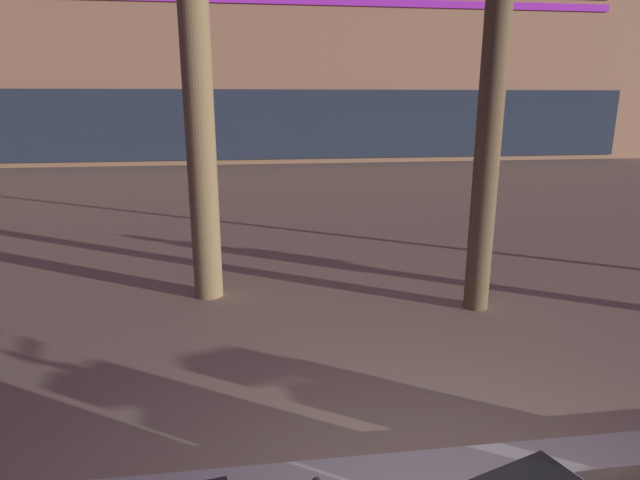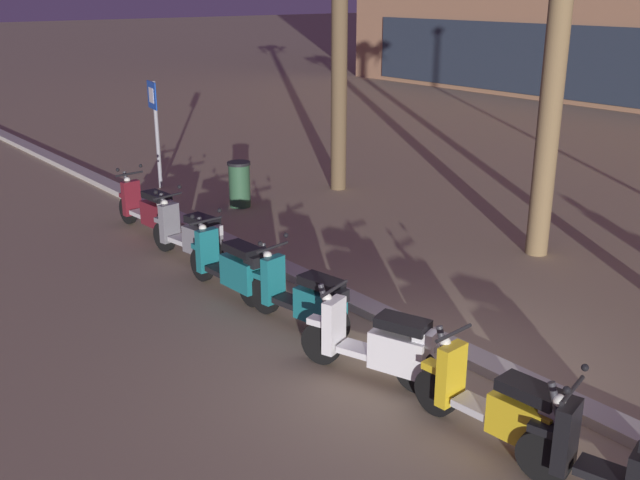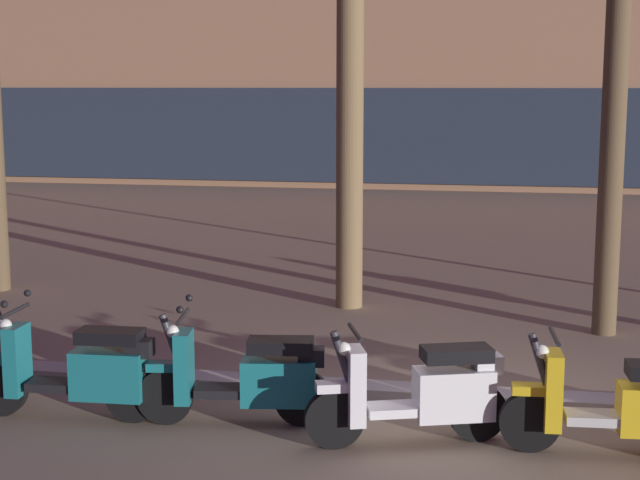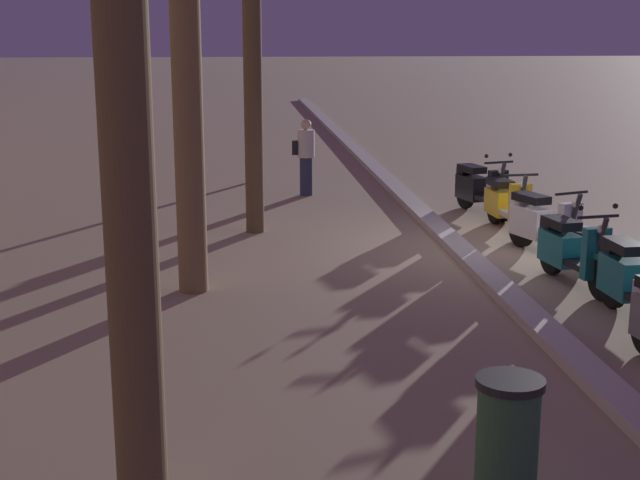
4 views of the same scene
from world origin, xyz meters
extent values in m
plane|color=#9E896B|center=(0.00, 0.00, 0.00)|extent=(200.00, 200.00, 0.00)
cube|color=#BCB7AD|center=(0.00, 0.51, 0.06)|extent=(60.00, 0.36, 0.12)
cylinder|color=black|center=(-7.71, -0.30, 0.26)|extent=(0.53, 0.13, 0.52)
cylinder|color=black|center=(-6.39, -0.21, 0.26)|extent=(0.53, 0.13, 0.52)
cube|color=silver|center=(-7.10, -0.26, 0.32)|extent=(0.62, 0.32, 0.08)
cube|color=maroon|center=(-6.61, -0.23, 0.43)|extent=(0.70, 0.36, 0.44)
cube|color=black|center=(-6.59, -0.23, 0.78)|extent=(0.62, 0.34, 0.12)
cube|color=maroon|center=(-7.53, -0.29, 0.55)|extent=(0.16, 0.35, 0.66)
cube|color=maroon|center=(-7.71, -0.30, 0.55)|extent=(0.33, 0.18, 0.08)
cylinder|color=#333338|center=(-7.61, -0.30, 0.70)|extent=(0.29, 0.09, 0.69)
cylinder|color=black|center=(-7.53, -0.29, 1.02)|extent=(0.08, 0.56, 0.04)
sphere|color=white|center=(-7.63, -0.30, 0.88)|extent=(0.12, 0.12, 0.12)
cube|color=silver|center=(-6.31, -0.21, 0.68)|extent=(0.25, 0.22, 0.16)
sphere|color=black|center=(-7.50, -0.53, 1.14)|extent=(0.07, 0.07, 0.07)
sphere|color=black|center=(-7.53, -0.05, 1.14)|extent=(0.07, 0.07, 0.07)
cylinder|color=black|center=(-5.84, -0.50, 0.26)|extent=(0.53, 0.17, 0.52)
cylinder|color=black|center=(-4.57, -0.32, 0.26)|extent=(0.53, 0.17, 0.52)
cube|color=silver|center=(-5.25, -0.42, 0.32)|extent=(0.63, 0.36, 0.08)
cube|color=slate|center=(-4.78, -0.35, 0.43)|extent=(0.72, 0.41, 0.44)
cube|color=black|center=(-4.77, -0.35, 0.79)|extent=(0.64, 0.38, 0.12)
cube|color=slate|center=(-5.67, -0.48, 0.55)|extent=(0.19, 0.36, 0.66)
cube|color=slate|center=(-5.84, -0.50, 0.55)|extent=(0.34, 0.20, 0.08)
cylinder|color=#333338|center=(-5.74, -0.49, 0.70)|extent=(0.29, 0.11, 0.69)
cylinder|color=black|center=(-5.67, -0.48, 1.02)|extent=(0.12, 0.56, 0.04)
sphere|color=white|center=(-5.76, -0.49, 0.88)|extent=(0.12, 0.12, 0.12)
cube|color=silver|center=(-4.49, -0.31, 0.69)|extent=(0.27, 0.23, 0.16)
sphere|color=black|center=(-5.61, -0.71, 1.14)|extent=(0.07, 0.07, 0.07)
sphere|color=black|center=(-5.68, -0.24, 1.14)|extent=(0.07, 0.07, 0.07)
cylinder|color=black|center=(-4.24, -0.70, 0.26)|extent=(0.52, 0.12, 0.52)
cylinder|color=black|center=(-2.94, -0.64, 0.26)|extent=(0.52, 0.12, 0.52)
cube|color=black|center=(-3.64, -0.67, 0.32)|extent=(0.61, 0.31, 0.08)
cube|color=#197075|center=(-3.16, -0.65, 0.45)|extent=(0.69, 0.35, 0.46)
cube|color=black|center=(-3.14, -0.65, 0.81)|extent=(0.61, 0.33, 0.12)
cube|color=#197075|center=(-4.06, -0.69, 0.55)|extent=(0.15, 0.35, 0.66)
cube|color=#197075|center=(-4.24, -0.70, 0.55)|extent=(0.33, 0.17, 0.08)
cylinder|color=#333338|center=(-4.14, -0.69, 0.70)|extent=(0.29, 0.08, 0.69)
cylinder|color=black|center=(-4.06, -0.69, 1.02)|extent=(0.06, 0.56, 0.04)
sphere|color=white|center=(-4.16, -0.69, 0.88)|extent=(0.12, 0.12, 0.12)
cube|color=black|center=(-2.86, -0.64, 0.71)|extent=(0.25, 0.21, 0.16)
sphere|color=black|center=(-4.03, -0.93, 1.14)|extent=(0.07, 0.07, 0.07)
sphere|color=black|center=(-4.05, -0.45, 1.14)|extent=(0.07, 0.07, 0.07)
cylinder|color=black|center=(-2.62, -0.63, 0.26)|extent=(0.53, 0.18, 0.52)
cylinder|color=black|center=(-1.37, -0.44, 0.26)|extent=(0.53, 0.18, 0.52)
cube|color=black|center=(-2.05, -0.55, 0.32)|extent=(0.64, 0.37, 0.08)
cube|color=#197075|center=(-1.58, -0.48, 0.42)|extent=(0.72, 0.42, 0.42)
cube|color=black|center=(-1.56, -0.47, 0.76)|extent=(0.64, 0.39, 0.12)
cube|color=#197075|center=(-2.45, -0.61, 0.55)|extent=(0.19, 0.36, 0.66)
cube|color=#197075|center=(-2.62, -0.63, 0.55)|extent=(0.34, 0.21, 0.08)
cylinder|color=#333338|center=(-2.53, -0.62, 0.70)|extent=(0.29, 0.11, 0.69)
cylinder|color=black|center=(-2.45, -0.61, 1.02)|extent=(0.12, 0.56, 0.04)
sphere|color=white|center=(-2.55, -0.62, 0.88)|extent=(0.12, 0.12, 0.12)
cube|color=black|center=(-1.29, -0.43, 0.66)|extent=(0.27, 0.23, 0.16)
sphere|color=black|center=(-2.39, -0.84, 1.14)|extent=(0.07, 0.07, 0.07)
sphere|color=black|center=(-2.46, -0.37, 1.14)|extent=(0.07, 0.07, 0.07)
cylinder|color=black|center=(-0.99, -0.94, 0.26)|extent=(0.52, 0.26, 0.52)
cylinder|color=black|center=(0.22, -0.53, 0.26)|extent=(0.52, 0.26, 0.52)
cube|color=white|center=(-0.43, -0.75, 0.32)|extent=(0.66, 0.46, 0.08)
cube|color=white|center=(0.01, -0.60, 0.44)|extent=(0.75, 0.52, 0.45)
cube|color=black|center=(0.03, -0.59, 0.80)|extent=(0.66, 0.48, 0.12)
cube|color=white|center=(-0.82, -0.88, 0.55)|extent=(0.24, 0.37, 0.66)
cube|color=white|center=(-0.99, -0.94, 0.55)|extent=(0.35, 0.26, 0.08)
cylinder|color=#333338|center=(-0.89, -0.91, 0.70)|extent=(0.29, 0.16, 0.69)
cylinder|color=black|center=(-0.82, -0.88, 1.02)|extent=(0.22, 0.54, 0.04)
sphere|color=white|center=(-0.91, -0.92, 0.88)|extent=(0.12, 0.12, 0.12)
cube|color=white|center=(0.30, -0.50, 0.70)|extent=(0.29, 0.27, 0.16)
cylinder|color=black|center=(0.67, -0.70, 0.26)|extent=(0.53, 0.14, 0.52)
cylinder|color=black|center=(1.95, -0.61, 0.26)|extent=(0.53, 0.14, 0.52)
cube|color=silver|center=(1.26, -0.66, 0.32)|extent=(0.62, 0.32, 0.08)
cube|color=gold|center=(1.73, -0.63, 0.41)|extent=(0.70, 0.37, 0.42)
cube|color=black|center=(1.75, -0.63, 0.75)|extent=(0.62, 0.34, 0.12)
cube|color=gold|center=(0.85, -0.69, 0.55)|extent=(0.16, 0.35, 0.66)
cube|color=gold|center=(0.67, -0.70, 0.55)|extent=(0.33, 0.18, 0.08)
cylinder|color=#333338|center=(0.77, -0.70, 0.70)|extent=(0.29, 0.09, 0.69)
cylinder|color=black|center=(0.85, -0.69, 1.02)|extent=(0.08, 0.56, 0.04)
sphere|color=white|center=(0.75, -0.70, 0.88)|extent=(0.12, 0.12, 0.12)
cube|color=silver|center=(2.03, -0.61, 0.65)|extent=(0.25, 0.22, 0.16)
cylinder|color=black|center=(2.07, -0.79, 0.26)|extent=(0.53, 0.23, 0.52)
cube|color=black|center=(2.65, -0.63, 0.32)|extent=(0.65, 0.42, 0.08)
cube|color=black|center=(2.25, -0.74, 0.55)|extent=(0.22, 0.36, 0.66)
cube|color=black|center=(2.07, -0.79, 0.55)|extent=(0.35, 0.24, 0.08)
cylinder|color=#333338|center=(2.17, -0.76, 0.70)|extent=(0.29, 0.14, 0.69)
cylinder|color=black|center=(2.25, -0.74, 1.02)|extent=(0.18, 0.55, 0.04)
sphere|color=white|center=(2.15, -0.76, 0.88)|extent=(0.12, 0.12, 0.12)
sphere|color=black|center=(2.33, -0.97, 1.14)|extent=(0.07, 0.07, 0.07)
sphere|color=black|center=(2.20, -0.50, 1.14)|extent=(0.07, 0.07, 0.07)
cylinder|color=#939399|center=(-9.80, 1.47, 1.20)|extent=(0.09, 0.09, 2.40)
cube|color=#1947B7|center=(-9.81, 1.41, 2.10)|extent=(0.59, 0.13, 0.60)
cube|color=white|center=(-9.82, 1.40, 2.10)|extent=(0.33, 0.07, 0.33)
cylinder|color=olive|center=(-1.71, 4.42, 2.73)|extent=(0.37, 0.37, 5.46)
cylinder|color=brown|center=(-7.16, 4.57, 3.13)|extent=(0.35, 0.35, 6.26)
cylinder|color=#2D5638|center=(-7.35, 2.03, 0.45)|extent=(0.44, 0.44, 0.90)
cylinder|color=black|center=(-7.35, 2.03, 0.92)|extent=(0.48, 0.48, 0.06)
camera|label=1|loc=(-1.14, -2.48, 2.55)|focal=29.82mm
camera|label=2|loc=(5.27, -6.01, 4.34)|focal=41.46mm
camera|label=3|loc=(0.38, -8.84, 3.11)|focal=54.56mm
camera|label=4|loc=(-12.99, 3.90, 3.28)|focal=50.66mm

